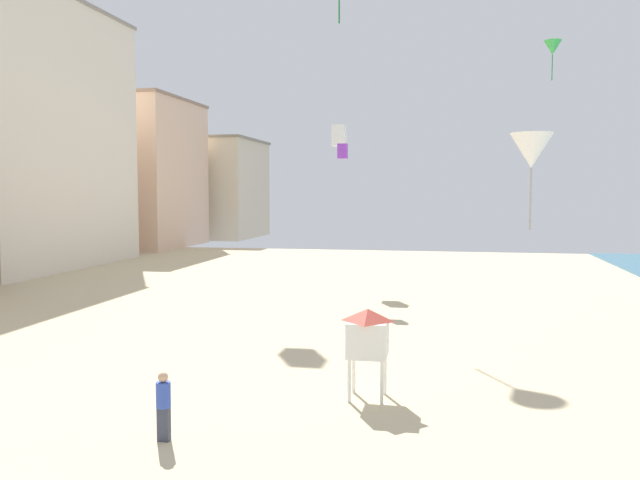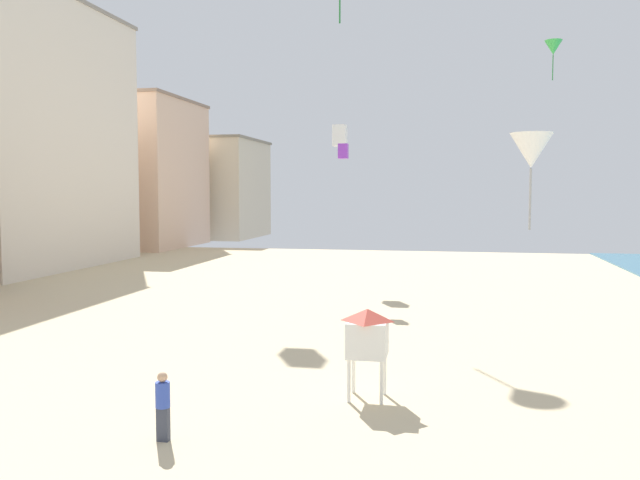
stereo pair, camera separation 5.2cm
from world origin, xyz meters
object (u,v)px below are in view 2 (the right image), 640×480
Objects in this scene: kite_flyer at (163,402)px; kite_white_delta at (531,151)px; lifeguard_stand at (367,334)px; kite_white_box_2 at (340,136)px; kite_green_delta_2 at (553,48)px; kite_purple_box at (343,151)px.

kite_flyer is 0.60× the size of kite_white_delta.
kite_white_box_2 reaches higher than lifeguard_stand.
kite_green_delta_2 reaches higher than kite_white_box_2.
kite_flyer is 25.68m from kite_green_delta_2.
kite_purple_box is at bearing -78.67° from kite_white_box_2.
kite_white_delta is at bearing 35.36° from lifeguard_stand.
kite_white_box_2 reaches higher than kite_white_delta.
kite_green_delta_2 is at bearing 18.67° from kite_flyer.
lifeguard_stand is 20.37m from kite_green_delta_2.
kite_flyer is at bearing -119.44° from kite_green_delta_2.
kite_purple_box is (-3.65, 18.15, 6.19)m from lifeguard_stand.
kite_flyer is at bearing -88.85° from kite_white_box_2.
kite_white_box_2 is (-4.83, 24.05, 7.55)m from lifeguard_stand.
kite_green_delta_2 reaches higher than kite_flyer.
kite_white_delta is 15.58m from kite_green_delta_2.
lifeguard_stand is at bearing -78.63° from kite_purple_box.
kite_purple_box is at bearing 115.96° from kite_white_delta.
kite_white_delta reaches higher than lifeguard_stand.
lifeguard_stand is 0.93× the size of kite_white_delta.
lifeguard_stand is at bearing 2.02° from kite_flyer.
kite_purple_box is 6.17m from kite_white_box_2.
kite_white_box_2 is at bearing 49.26° from kite_flyer.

